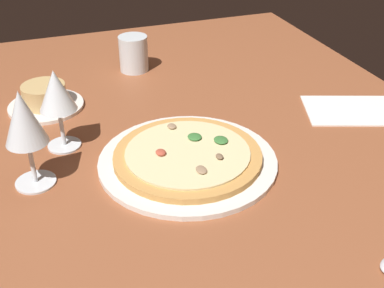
# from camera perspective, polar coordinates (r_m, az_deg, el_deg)

# --- Properties ---
(dining_table) EXTENTS (1.50, 1.10, 0.04)m
(dining_table) POSITION_cam_1_polar(r_m,az_deg,el_deg) (0.97, 0.48, -1.92)
(dining_table) COLOR brown
(dining_table) RESTS_ON ground
(pizza_main) EXTENTS (0.33, 0.33, 0.03)m
(pizza_main) POSITION_cam_1_polar(r_m,az_deg,el_deg) (0.92, -0.49, -1.62)
(pizza_main) COLOR silver
(pizza_main) RESTS_ON dining_table
(ramekin_on_saucer) EXTENTS (0.17, 0.17, 0.06)m
(ramekin_on_saucer) POSITION_cam_1_polar(r_m,az_deg,el_deg) (1.15, -16.50, 5.00)
(ramekin_on_saucer) COLOR silver
(ramekin_on_saucer) RESTS_ON dining_table
(wine_glass_far) EXTENTS (0.07, 0.07, 0.18)m
(wine_glass_far) POSITION_cam_1_polar(r_m,az_deg,el_deg) (0.85, -18.73, 2.43)
(wine_glass_far) COLOR silver
(wine_glass_far) RESTS_ON dining_table
(wine_glass_near) EXTENTS (0.07, 0.07, 0.16)m
(wine_glass_near) POSITION_cam_1_polar(r_m,az_deg,el_deg) (0.95, -15.27, 5.59)
(wine_glass_near) COLOR silver
(wine_glass_near) RESTS_ON dining_table
(water_glass) EXTENTS (0.07, 0.07, 0.09)m
(water_glass) POSITION_cam_1_polar(r_m,az_deg,el_deg) (1.30, -6.69, 10.04)
(water_glass) COLOR silver
(water_glass) RESTS_ON dining_table
(paper_menu) EXTENTS (0.20, 0.24, 0.00)m
(paper_menu) POSITION_cam_1_polar(r_m,az_deg,el_deg) (1.15, 17.84, 3.69)
(paper_menu) COLOR white
(paper_menu) RESTS_ON dining_table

